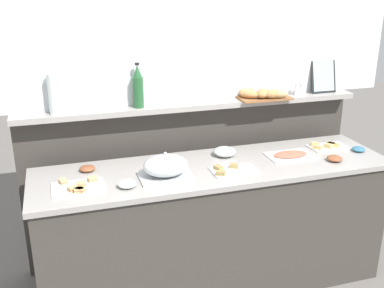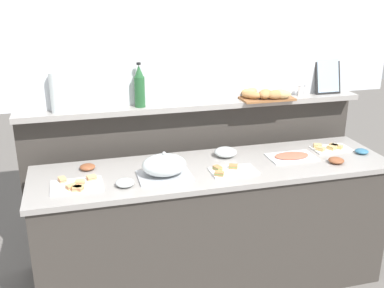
{
  "view_description": "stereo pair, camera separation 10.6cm",
  "coord_description": "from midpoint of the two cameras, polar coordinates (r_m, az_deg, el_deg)",
  "views": [
    {
      "loc": [
        -0.98,
        -2.66,
        2.1
      ],
      "look_at": [
        -0.13,
        0.1,
        1.07
      ],
      "focal_mm": 42.48,
      "sensor_mm": 36.0,
      "label": 1
    },
    {
      "loc": [
        -0.88,
        -2.69,
        2.1
      ],
      "look_at": [
        -0.13,
        0.1,
        1.07
      ],
      "focal_mm": 42.48,
      "sensor_mm": 36.0,
      "label": 2
    }
  ],
  "objects": [
    {
      "name": "back_ledge_unit",
      "position": [
        3.62,
        1.2,
        -3.77
      ],
      "size": [
        2.6,
        0.22,
        1.26
      ],
      "color": "#3D3833",
      "rests_on": "ground_plane"
    },
    {
      "name": "salt_shaker",
      "position": [
        3.66,
        14.25,
        6.5
      ],
      "size": [
        0.03,
        0.03,
        0.09
      ],
      "color": "white",
      "rests_on": "back_ledge_unit"
    },
    {
      "name": "glass_bowl_large",
      "position": [
        3.24,
        5.17,
        -1.06
      ],
      "size": [
        0.16,
        0.16,
        0.06
      ],
      "color": "silver",
      "rests_on": "buffet_counter"
    },
    {
      "name": "water_carafe",
      "position": [
        3.19,
        -15.71,
        6.22
      ],
      "size": [
        0.09,
        0.09,
        0.28
      ],
      "primitive_type": "cylinder",
      "color": "silver",
      "rests_on": "back_ledge_unit"
    },
    {
      "name": "wine_bottle_green",
      "position": [
        3.23,
        -5.67,
        7.12
      ],
      "size": [
        0.08,
        0.08,
        0.32
      ],
      "color": "#23562D",
      "rests_on": "back_ledge_unit"
    },
    {
      "name": "serving_cloche",
      "position": [
        2.88,
        -2.45,
        -2.79
      ],
      "size": [
        0.34,
        0.24,
        0.17
      ],
      "color": "#B7BABF",
      "rests_on": "buffet_counter"
    },
    {
      "name": "cold_cuts_platter",
      "position": [
        3.3,
        13.31,
        -1.54
      ],
      "size": [
        0.33,
        0.21,
        0.02
      ],
      "color": "silver",
      "rests_on": "buffet_counter"
    },
    {
      "name": "sandwich_platter_rear",
      "position": [
        3.53,
        17.79,
        -0.48
      ],
      "size": [
        0.28,
        0.17,
        0.04
      ],
      "color": "white",
      "rests_on": "buffet_counter"
    },
    {
      "name": "framed_picture",
      "position": [
        3.8,
        17.46,
        8.24
      ],
      "size": [
        0.21,
        0.08,
        0.29
      ],
      "color": "black",
      "rests_on": "back_ledge_unit"
    },
    {
      "name": "bread_basket",
      "position": [
        3.5,
        9.91,
        6.14
      ],
      "size": [
        0.41,
        0.32,
        0.08
      ],
      "color": "brown",
      "rests_on": "back_ledge_unit"
    },
    {
      "name": "upper_wall_panel",
      "position": [
        3.35,
        1.25,
        16.73
      ],
      "size": [
        3.2,
        0.08,
        1.34
      ],
      "primitive_type": "cube",
      "color": "silver",
      "rests_on": "back_ledge_unit"
    },
    {
      "name": "glass_bowl_medium",
      "position": [
        2.79,
        -7.33,
        -4.9
      ],
      "size": [
        0.11,
        0.11,
        0.05
      ],
      "color": "silver",
      "rests_on": "buffet_counter"
    },
    {
      "name": "pepper_shaker",
      "position": [
        3.68,
        14.86,
        6.52
      ],
      "size": [
        0.03,
        0.03,
        0.09
      ],
      "color": "white",
      "rests_on": "back_ledge_unit"
    },
    {
      "name": "condiment_bowl_cream",
      "position": [
        3.28,
        18.55,
        -1.97
      ],
      "size": [
        0.11,
        0.11,
        0.04
      ],
      "primitive_type": "ellipsoid",
      "color": "brown",
      "rests_on": "buffet_counter"
    },
    {
      "name": "condiment_bowl_red",
      "position": [
        3.53,
        21.35,
        -0.87
      ],
      "size": [
        0.1,
        0.1,
        0.03
      ],
      "primitive_type": "ellipsoid",
      "color": "teal",
      "rests_on": "buffet_counter"
    },
    {
      "name": "buffet_counter",
      "position": [
        3.27,
        3.69,
        -10.36
      ],
      "size": [
        2.43,
        0.66,
        0.93
      ],
      "color": "#3D3833",
      "rests_on": "ground_plane"
    },
    {
      "name": "sandwich_platter_side",
      "position": [
        2.99,
        5.94,
        -3.35
      ],
      "size": [
        0.3,
        0.18,
        0.04
      ],
      "color": "white",
      "rests_on": "buffet_counter"
    },
    {
      "name": "condiment_bowl_teal",
      "position": [
        3.07,
        -12.03,
        -2.84
      ],
      "size": [
        0.1,
        0.1,
        0.04
      ],
      "primitive_type": "ellipsoid",
      "color": "brown",
      "rests_on": "buffet_counter"
    },
    {
      "name": "sandwich_platter_front",
      "position": [
        2.84,
        -13.23,
        -5.04
      ],
      "size": [
        0.31,
        0.22,
        0.04
      ],
      "color": "silver",
      "rests_on": "buffet_counter"
    },
    {
      "name": "ground_plane",
      "position": [
        4.0,
        0.76,
        -12.0
      ],
      "size": [
        12.0,
        12.0,
        0.0
      ],
      "primitive_type": "plane",
      "color": "slate"
    }
  ]
}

